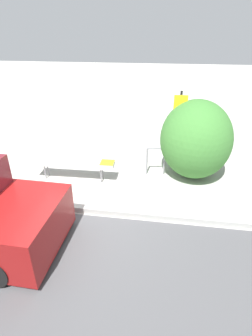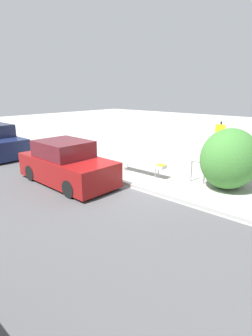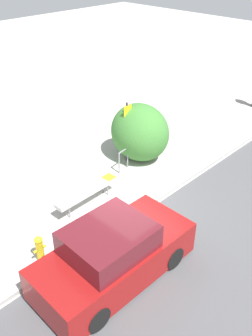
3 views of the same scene
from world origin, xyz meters
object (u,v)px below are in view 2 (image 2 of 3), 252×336
(fire_hydrant, at_px, (87,159))
(parked_car_near, at_px, (66,165))
(sign_post, at_px, (219,147))
(bench, at_px, (141,163))
(bike_rack, at_px, (198,170))

(fire_hydrant, xyz_separation_m, parked_car_near, (0.93, -1.75, 0.29))
(sign_post, relative_size, parked_car_near, 0.56)
(sign_post, relative_size, fire_hydrant, 3.01)
(fire_hydrant, height_order, parked_car_near, parked_car_near)
(bench, distance_m, parked_car_near, 3.03)
(bench, height_order, bike_rack, bike_rack)
(sign_post, bearing_deg, parked_car_near, -139.08)
(bike_rack, relative_size, fire_hydrant, 1.08)
(parked_car_near, bearing_deg, bench, 62.66)
(bench, distance_m, sign_post, 3.07)
(bike_rack, distance_m, fire_hydrant, 4.83)
(bench, height_order, parked_car_near, parked_car_near)
(bike_rack, bearing_deg, sign_post, 33.09)
(bike_rack, xyz_separation_m, fire_hydrant, (-4.58, -1.54, -0.09))
(bike_rack, bearing_deg, parked_car_near, -138.02)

